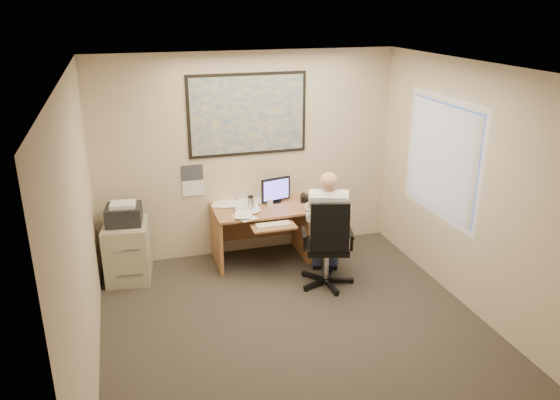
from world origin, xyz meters
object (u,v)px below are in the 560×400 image
object	(u,v)px
filing_cabinet	(127,246)
person	(327,229)
office_chair	(329,260)
desk	(298,224)

from	to	relation	value
filing_cabinet	person	bearing A→B (deg)	-12.40
filing_cabinet	office_chair	world-z (taller)	office_chair
filing_cabinet	person	world-z (taller)	person
desk	office_chair	world-z (taller)	office_chair
filing_cabinet	office_chair	bearing A→B (deg)	-14.06
filing_cabinet	person	xyz separation A→B (m)	(2.30, -0.82, 0.28)
desk	person	world-z (taller)	person
office_chair	person	bearing A→B (deg)	116.01
office_chair	person	size ratio (longest dim) A/B	0.81
desk	office_chair	size ratio (longest dim) A/B	1.40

